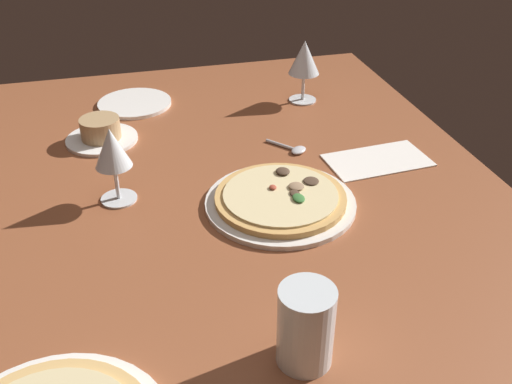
% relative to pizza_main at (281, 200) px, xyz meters
% --- Properties ---
extents(dining_table, '(1.50, 1.10, 0.04)m').
position_rel_pizza_main_xyz_m(dining_table, '(0.02, 0.09, -0.03)').
color(dining_table, brown).
rests_on(dining_table, ground).
extents(pizza_main, '(0.28, 0.28, 0.03)m').
position_rel_pizza_main_xyz_m(pizza_main, '(0.00, 0.00, 0.00)').
color(pizza_main, silver).
rests_on(pizza_main, dining_table).
extents(ramekin_on_saucer, '(0.16, 0.16, 0.05)m').
position_rel_pizza_main_xyz_m(ramekin_on_saucer, '(0.35, 0.32, 0.01)').
color(ramekin_on_saucer, white).
rests_on(ramekin_on_saucer, dining_table).
extents(wine_glass_far, '(0.08, 0.08, 0.16)m').
position_rel_pizza_main_xyz_m(wine_glass_far, '(0.46, -0.19, 0.10)').
color(wine_glass_far, silver).
rests_on(wine_glass_far, dining_table).
extents(wine_glass_near, '(0.07, 0.07, 0.15)m').
position_rel_pizza_main_xyz_m(wine_glass_near, '(0.10, 0.29, 0.09)').
color(wine_glass_near, silver).
rests_on(wine_glass_near, dining_table).
extents(water_glass, '(0.08, 0.08, 0.12)m').
position_rel_pizza_main_xyz_m(water_glass, '(-0.37, 0.08, 0.04)').
color(water_glass, silver).
rests_on(water_glass, dining_table).
extents(side_plate, '(0.19, 0.19, 0.01)m').
position_rel_pizza_main_xyz_m(side_plate, '(0.54, 0.23, -0.01)').
color(side_plate, white).
rests_on(side_plate, dining_table).
extents(paper_menu, '(0.14, 0.22, 0.00)m').
position_rel_pizza_main_xyz_m(paper_menu, '(0.11, -0.25, -0.01)').
color(paper_menu, white).
rests_on(paper_menu, dining_table).
extents(spoon, '(0.09, 0.08, 0.01)m').
position_rel_pizza_main_xyz_m(spoon, '(0.20, -0.09, -0.01)').
color(spoon, silver).
rests_on(spoon, dining_table).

